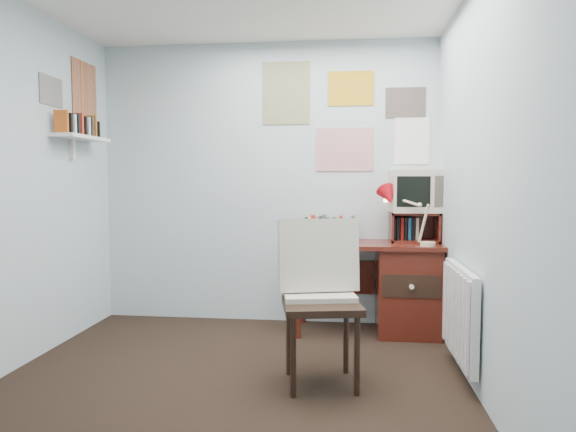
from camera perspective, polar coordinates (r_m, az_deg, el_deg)
name	(u,v)px	position (r m, az deg, el deg)	size (l,w,h in m)	color
ground	(220,401)	(3.19, -7.54, -19.72)	(3.50, 3.50, 0.00)	black
back_wall	(266,184)	(4.64, -2.41, 3.62)	(3.00, 0.02, 2.50)	silver
right_wall	(495,186)	(2.93, 21.97, 3.12)	(0.02, 3.50, 2.50)	silver
desk	(400,285)	(4.42, 12.37, -7.51)	(1.20, 0.55, 0.76)	#511B12
desk_chair	(321,305)	(3.24, 3.73, -9.89)	(0.51, 0.49, 1.00)	black
desk_lamp	(428,219)	(4.19, 15.32, -0.30)	(0.30, 0.26, 0.43)	#B70C17
tv_riser	(414,227)	(4.47, 13.83, -1.18)	(0.40, 0.30, 0.25)	#511B12
crt_tv	(415,189)	(4.48, 13.93, 2.91)	(0.41, 0.38, 0.39)	beige
book_row	(339,227)	(4.51, 5.74, -1.24)	(0.60, 0.14, 0.22)	#511B12
radiator	(460,313)	(3.56, 18.60, -10.18)	(0.09, 0.80, 0.60)	white
wall_shelf	(81,138)	(4.48, -21.99, 8.06)	(0.20, 0.62, 0.24)	white
posters_back	(345,115)	(4.61, 6.35, 11.08)	(1.20, 0.01, 0.90)	white
posters_left	(69,90)	(4.57, -23.18, 12.75)	(0.01, 0.70, 0.60)	white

